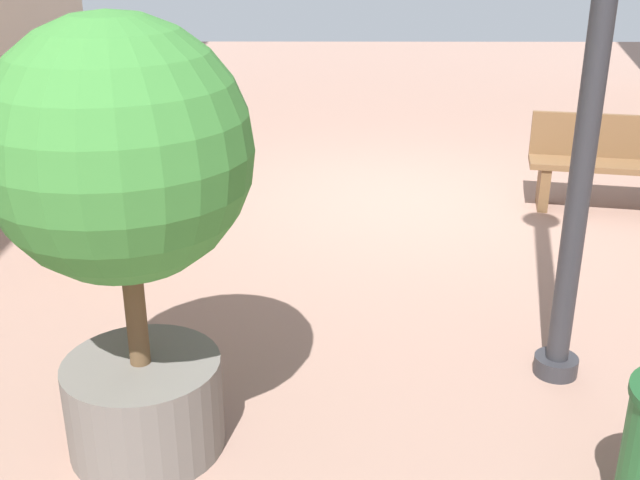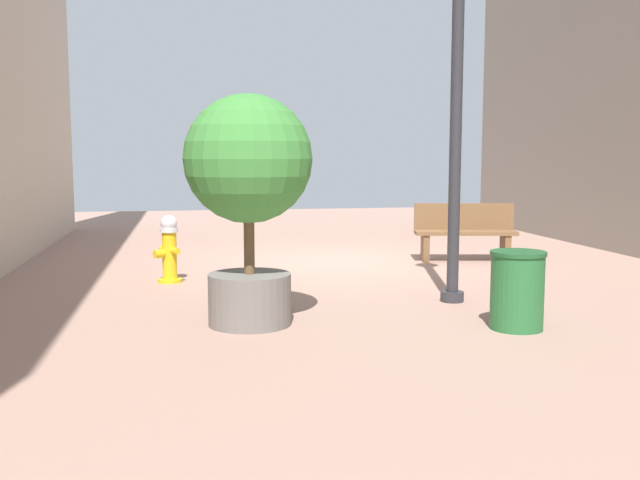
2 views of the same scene
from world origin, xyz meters
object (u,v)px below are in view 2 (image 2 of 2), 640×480
(bench_near, at_px, (465,231))
(trash_bin, at_px, (517,290))
(street_lamp, at_px, (457,70))
(planter_tree, at_px, (248,180))
(fire_hydrant, at_px, (169,249))

(bench_near, bearing_deg, trash_bin, 74.63)
(bench_near, relative_size, street_lamp, 0.38)
(street_lamp, bearing_deg, planter_tree, 16.89)
(planter_tree, height_order, street_lamp, street_lamp)
(fire_hydrant, bearing_deg, planter_tree, 107.93)
(bench_near, height_order, trash_bin, bench_near)
(planter_tree, relative_size, trash_bin, 2.98)
(planter_tree, xyz_separation_m, street_lamp, (-2.49, -0.76, 1.23))
(planter_tree, distance_m, trash_bin, 2.93)
(fire_hydrant, height_order, bench_near, bench_near)
(planter_tree, bearing_deg, bench_near, -134.94)
(bench_near, xyz_separation_m, trash_bin, (1.26, 4.58, -0.10))
(street_lamp, distance_m, trash_bin, 2.74)
(trash_bin, bearing_deg, street_lamp, -84.36)
(fire_hydrant, xyz_separation_m, trash_bin, (-3.51, 3.39, -0.07))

